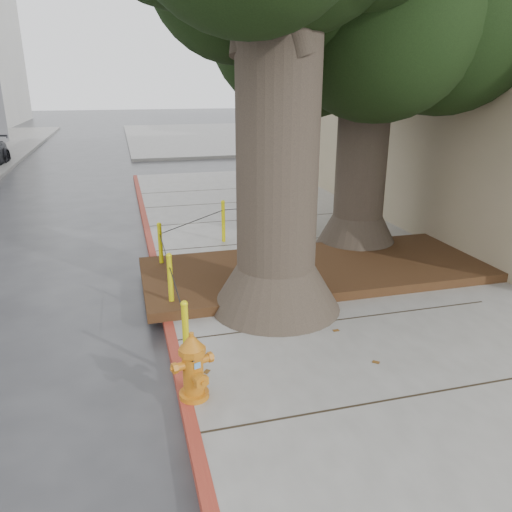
{
  "coord_description": "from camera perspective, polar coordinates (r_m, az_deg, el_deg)",
  "views": [
    {
      "loc": [
        -2.48,
        -4.2,
        3.52
      ],
      "look_at": [
        -0.67,
        2.51,
        1.1
      ],
      "focal_mm": 35.0,
      "sensor_mm": 36.0,
      "label": 1
    }
  ],
  "objects": [
    {
      "name": "bollard_ring",
      "position": [
        9.18,
        -4.22,
        1.02
      ],
      "size": [
        3.79,
        5.39,
        0.95
      ],
      "color": "#D1C80B",
      "rests_on": "sidewalk_main"
    },
    {
      "name": "sidewalk_far",
      "position": [
        35.4,
        -1.18,
        13.61
      ],
      "size": [
        16.0,
        20.0,
        0.15
      ],
      "primitive_type": "cube",
      "color": "slate",
      "rests_on": "ground"
    },
    {
      "name": "planter_bed",
      "position": [
        9.37,
        7.08,
        -1.5
      ],
      "size": [
        6.4,
        2.6,
        0.16
      ],
      "primitive_type": "cube",
      "color": "black",
      "rests_on": "sidewalk_main"
    },
    {
      "name": "ground",
      "position": [
        6.01,
        13.08,
        -17.2
      ],
      "size": [
        140.0,
        140.0,
        0.0
      ],
      "primitive_type": "plane",
      "color": "#28282B",
      "rests_on": "ground"
    },
    {
      "name": "building_side_grey",
      "position": [
        43.77,
        20.42,
        21.34
      ],
      "size": [
        12.0,
        14.0,
        12.0
      ],
      "primitive_type": "cube",
      "color": "slate",
      "rests_on": "ground"
    },
    {
      "name": "car_silver",
      "position": [
        25.46,
        7.02,
        12.62
      ],
      "size": [
        4.03,
        1.93,
        1.33
      ],
      "primitive_type": "imported",
      "rotation": [
        0.0,
        0.0,
        1.67
      ],
      "color": "#98989C",
      "rests_on": "ground"
    },
    {
      "name": "building_side_white",
      "position": [
        35.42,
        17.46,
        19.96
      ],
      "size": [
        10.0,
        10.0,
        9.0
      ],
      "primitive_type": "cube",
      "color": "silver",
      "rests_on": "ground"
    },
    {
      "name": "car_red",
      "position": [
        25.87,
        16.26,
        12.06
      ],
      "size": [
        3.94,
        1.58,
        1.27
      ],
      "primitive_type": "imported",
      "rotation": [
        0.0,
        0.0,
        1.63
      ],
      "color": "#9B230E",
      "rests_on": "ground"
    },
    {
      "name": "curb_red",
      "position": [
        7.55,
        -9.89,
        -8.26
      ],
      "size": [
        0.14,
        26.0,
        0.16
      ],
      "primitive_type": "cube",
      "color": "maroon",
      "rests_on": "ground"
    },
    {
      "name": "fire_hydrant",
      "position": [
        5.7,
        -7.2,
        -12.42
      ],
      "size": [
        0.43,
        0.42,
        0.81
      ],
      "rotation": [
        0.0,
        0.0,
        0.31
      ],
      "color": "orange",
      "rests_on": "sidewalk_main"
    }
  ]
}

